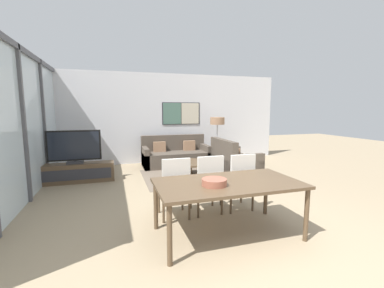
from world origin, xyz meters
name	(u,v)px	position (x,y,z in m)	size (l,w,h in m)	color
ground_plane	(272,256)	(0.00, 0.00, 0.00)	(24.00, 24.00, 0.00)	#9E896B
wall_back	(168,118)	(0.01, 5.72, 1.40)	(7.49, 0.09, 2.80)	silver
window_wall_left	(22,118)	(-3.24, 2.86, 1.53)	(0.07, 5.72, 2.80)	silver
area_rug	(188,176)	(0.08, 3.70, 0.00)	(2.23, 1.99, 0.01)	#706051
tv_console	(76,173)	(-2.57, 3.97, 0.22)	(1.70, 0.40, 0.44)	brown
television	(74,147)	(-2.57, 3.97, 0.83)	(1.16, 0.20, 0.77)	#2D2D33
sofa_main	(175,156)	(0.08, 5.08, 0.29)	(1.98, 0.89, 0.90)	#51473D
sofa_side	(233,162)	(1.34, 3.75, 0.28)	(0.89, 1.42, 0.90)	#51473D
coffee_table	(188,165)	(0.08, 3.70, 0.28)	(1.01, 1.01, 0.37)	brown
dining_table	(228,186)	(-0.28, 0.63, 0.67)	(1.90, 1.03, 0.74)	brown
dining_chair_left	(175,185)	(-0.84, 1.35, 0.53)	(0.46, 0.46, 0.97)	beige
dining_chair_centre	(208,182)	(-0.28, 1.37, 0.53)	(0.46, 0.46, 0.97)	beige
dining_chair_right	(239,179)	(0.27, 1.36, 0.53)	(0.46, 0.46, 0.97)	beige
fruit_bowl	(214,182)	(-0.52, 0.53, 0.78)	(0.32, 0.32, 0.09)	#995642
floor_lamp	(217,123)	(1.37, 4.92, 1.26)	(0.44, 0.44, 1.44)	#2D2D33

